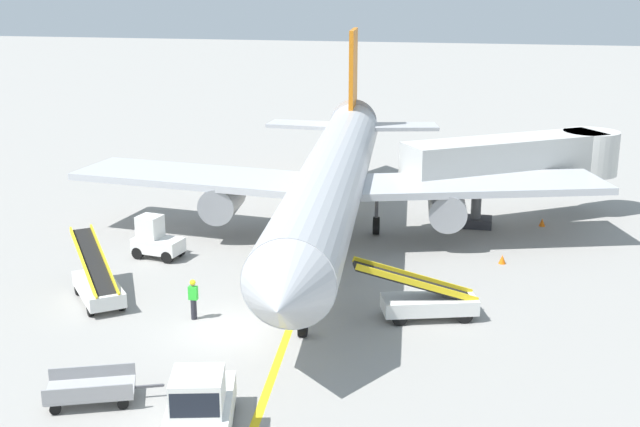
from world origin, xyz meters
name	(u,v)px	position (x,y,z in m)	size (l,w,h in m)	color
ground_plane	(229,329)	(0.00, 0.00, 0.00)	(300.00, 300.00, 0.00)	gray
taxi_line_yellow	(304,288)	(1.91, 5.00, 0.00)	(0.30, 80.00, 0.01)	yellow
airliner	(333,178)	(1.86, 11.95, 3.42)	(28.48, 35.34, 10.10)	#B2B5BA
jet_bridge	(527,159)	(11.71, 17.97, 3.54)	(12.04, 9.19, 4.85)	beige
pushback_tug	(200,405)	(1.61, -7.62, 0.99)	(2.70, 3.95, 2.20)	silver
baggage_tug_near_wing	(155,239)	(-6.21, 7.59, 0.93)	(2.59, 1.69, 2.10)	silver
belt_loader_forward_hold	(426,300)	(7.51, 2.73, 0.78)	(5.15, 2.67, 2.59)	silver
belt_loader_aft_hold	(98,284)	(-6.34, 1.66, 0.78)	(4.09, 4.69, 2.59)	silver
baggage_cart_loaded	(91,389)	(-2.54, -6.50, 0.47)	(3.79, 2.47, 0.94)	#A5A5A8
ground_crew_marshaller	(193,298)	(-1.67, 0.68, 0.91)	(0.36, 0.24, 1.70)	#26262D
safety_cone_nose_left	(542,222)	(12.74, 17.01, 0.22)	(0.36, 0.36, 0.44)	orange
safety_cone_nose_right	(502,259)	(10.56, 10.16, 0.22)	(0.36, 0.36, 0.44)	orange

